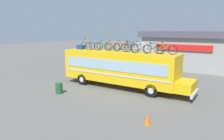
{
  "coord_description": "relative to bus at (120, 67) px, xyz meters",
  "views": [
    {
      "loc": [
        9.08,
        -15.37,
        5.01
      ],
      "look_at": [
        -0.66,
        0.0,
        1.47
      ],
      "focal_mm": 33.28,
      "sensor_mm": 36.0,
      "label": 1
    }
  ],
  "objects": [
    {
      "name": "rooftop_bicycle_5",
      "position": [
        0.04,
        0.22,
        1.74
      ],
      "size": [
        1.79,
        0.44,
        0.93
      ],
      "color": "black",
      "rests_on": "bus"
    },
    {
      "name": "rooftop_bicycle_2",
      "position": [
        -2.87,
        -0.09,
        1.74
      ],
      "size": [
        1.73,
        0.44,
        0.95
      ],
      "color": "black",
      "rests_on": "bus"
    },
    {
      "name": "trash_bin",
      "position": [
        -3.22,
        -4.14,
        -1.38
      ],
      "size": [
        0.56,
        0.56,
        0.85
      ],
      "primitive_type": "cylinder",
      "color": "#1E592D",
      "rests_on": "ground"
    },
    {
      "name": "bus",
      "position": [
        0.0,
        0.0,
        0.0
      ],
      "size": [
        11.71,
        2.46,
        3.16
      ],
      "color": "yellow",
      "rests_on": "ground"
    },
    {
      "name": "luggage_bag_1",
      "position": [
        -4.44,
        0.04,
        1.55
      ],
      "size": [
        0.67,
        0.52,
        0.4
      ],
      "primitive_type": "cube",
      "color": "#193899",
      "rests_on": "bus"
    },
    {
      "name": "rooftop_bicycle_3",
      "position": [
        -1.94,
        0.41,
        1.74
      ],
      "size": [
        1.77,
        0.44,
        0.95
      ],
      "color": "black",
      "rests_on": "bus"
    },
    {
      "name": "rooftop_bicycle_8",
      "position": [
        2.93,
        0.22,
        1.72
      ],
      "size": [
        1.74,
        0.44,
        0.87
      ],
      "color": "black",
      "rests_on": "bus"
    },
    {
      "name": "rooftop_bicycle_7",
      "position": [
        1.94,
        -0.12,
        1.75
      ],
      "size": [
        1.81,
        0.44,
        0.96
      ],
      "color": "black",
      "rests_on": "bus"
    },
    {
      "name": "rooftop_bicycle_6",
      "position": [
        0.92,
        0.01,
        1.75
      ],
      "size": [
        1.71,
        0.44,
        0.95
      ],
      "color": "black",
      "rests_on": "bus"
    },
    {
      "name": "ground_plane",
      "position": [
        -0.17,
        0.0,
        -1.81
      ],
      "size": [
        120.0,
        120.0,
        0.0
      ],
      "primitive_type": "plane",
      "color": "#605E59"
    },
    {
      "name": "rooftop_bicycle_9",
      "position": [
        3.89,
        0.19,
        1.74
      ],
      "size": [
        1.78,
        0.44,
        0.94
      ],
      "color": "black",
      "rests_on": "bus"
    },
    {
      "name": "rooftop_bicycle_1",
      "position": [
        -3.86,
        0.41,
        1.75
      ],
      "size": [
        1.74,
        0.44,
        0.96
      ],
      "color": "black",
      "rests_on": "bus"
    },
    {
      "name": "roadside_building",
      "position": [
        2.84,
        14.91,
        0.66
      ],
      "size": [
        11.67,
        10.43,
        4.83
      ],
      "color": "#9E9E99",
      "rests_on": "ground"
    },
    {
      "name": "rooftop_bicycle_4",
      "position": [
        -1.02,
        0.36,
        1.73
      ],
      "size": [
        1.73,
        0.44,
        0.9
      ],
      "color": "black",
      "rests_on": "bus"
    },
    {
      "name": "traffic_cone",
      "position": [
        4.94,
        -5.54,
        -1.48
      ],
      "size": [
        0.38,
        0.38,
        0.64
      ],
      "primitive_type": "cone",
      "color": "orange",
      "rests_on": "ground"
    }
  ]
}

